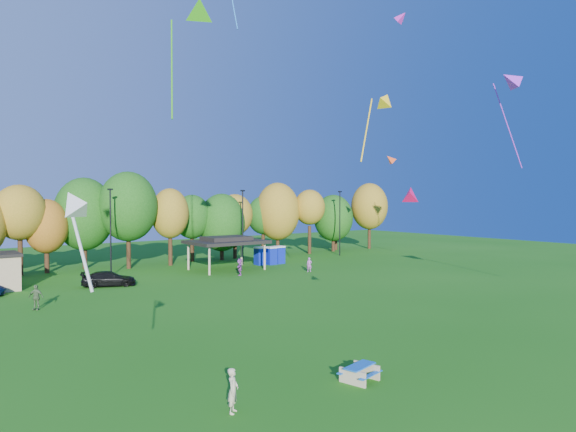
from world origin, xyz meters
TOP-DOWN VIEW (x-y plane):
  - ground at (0.00, 0.00)m, footprint 160.00×160.00m
  - tree_line at (-1.03, 45.51)m, footprint 93.57×10.55m
  - lamp_posts at (2.00, 40.00)m, footprint 64.50×0.25m
  - pavilion at (14.00, 37.00)m, footprint 8.20×6.20m
  - porta_potties at (20.67, 37.98)m, footprint 3.75×1.67m
  - picnic_table at (1.03, 2.67)m, footprint 1.91×1.70m
  - kite_flyer at (-5.18, 3.11)m, footprint 0.73×0.72m
  - car_d at (-0.14, 33.93)m, footprint 5.14×3.38m
  - far_person_1 at (-7.52, 27.03)m, footprint 1.13×1.01m
  - far_person_2 at (20.39, 30.05)m, footprint 0.68×0.67m
  - far_person_3 at (13.00, 32.49)m, footprint 1.35×1.66m
  - kite_0 at (13.21, 12.52)m, footprint 3.33×1.79m
  - kite_4 at (-10.95, 2.38)m, footprint 1.28×2.05m
  - kite_7 at (26.47, 10.49)m, footprint 4.57×3.48m
  - kite_8 at (18.16, 15.29)m, footprint 1.40×1.60m
  - kite_9 at (-0.87, 14.27)m, footprint 2.70×4.49m
  - kite_11 at (6.19, 4.22)m, footprint 1.62×1.55m
  - kite_14 at (28.95, 26.20)m, footprint 1.87×1.77m

SIDE VIEW (x-z plane):
  - ground at x=0.00m, z-range 0.00..0.00m
  - picnic_table at x=1.03m, z-range 0.06..0.77m
  - car_d at x=-0.14m, z-range 0.00..1.39m
  - far_person_2 at x=20.39m, z-range 0.00..1.58m
  - kite_flyer at x=-5.18m, z-range 0.00..1.70m
  - far_person_3 at x=13.00m, z-range 0.00..1.78m
  - far_person_1 at x=-7.52m, z-range 0.00..1.84m
  - porta_potties at x=20.67m, z-range 0.01..2.19m
  - pavilion at x=14.00m, z-range 1.34..5.11m
  - lamp_posts at x=2.00m, z-range 0.36..9.45m
  - tree_line at x=-1.03m, z-range 0.34..11.49m
  - kite_4 at x=-10.95m, z-range 6.23..9.58m
  - kite_11 at x=6.19m, z-range 7.72..9.02m
  - kite_14 at x=28.95m, z-range 11.73..13.22m
  - kite_0 at x=13.21m, z-range 12.47..17.95m
  - kite_7 at x=26.47m, z-range 13.83..22.33m
  - kite_9 at x=-0.87m, z-range 15.33..22.96m
  - kite_8 at x=18.16m, z-range 22.35..23.70m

